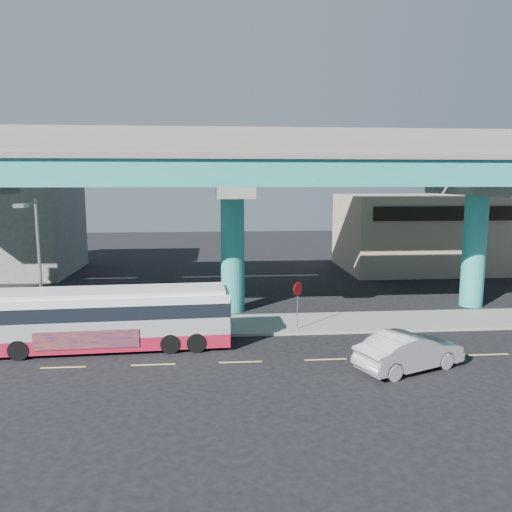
{
  "coord_description": "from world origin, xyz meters",
  "views": [
    {
      "loc": [
        -1.13,
        -22.37,
        8.32
      ],
      "look_at": [
        1.07,
        4.0,
        4.32
      ],
      "focal_mm": 35.0,
      "sensor_mm": 36.0,
      "label": 1
    }
  ],
  "objects": [
    {
      "name": "street_lamp",
      "position": [
        -10.21,
        3.45,
        4.89
      ],
      "size": [
        0.5,
        2.39,
        7.25
      ],
      "color": "gray",
      "rests_on": "sidewalk"
    },
    {
      "name": "building_beige",
      "position": [
        18.0,
        22.98,
        3.51
      ],
      "size": [
        14.0,
        10.23,
        7.0
      ],
      "color": "tan",
      "rests_on": "ground"
    },
    {
      "name": "ground",
      "position": [
        0.0,
        0.0,
        0.0
      ],
      "size": [
        120.0,
        120.0,
        0.0
      ],
      "primitive_type": "plane",
      "color": "black",
      "rests_on": "ground"
    },
    {
      "name": "lane_markings",
      "position": [
        -0.0,
        -0.3,
        0.01
      ],
      "size": [
        58.0,
        0.12,
        0.01
      ],
      "color": "#D8C64C",
      "rests_on": "ground"
    },
    {
      "name": "stop_sign",
      "position": [
        3.41,
        4.18,
        2.1
      ],
      "size": [
        0.6,
        0.58,
        2.69
      ],
      "rotation": [
        0.0,
        0.0,
        0.38
      ],
      "color": "gray",
      "rests_on": "sidewalk"
    },
    {
      "name": "transit_bus",
      "position": [
        -6.29,
        2.16,
        1.65
      ],
      "size": [
        11.86,
        3.1,
        3.01
      ],
      "rotation": [
        0.0,
        0.0,
        0.05
      ],
      "color": "maroon",
      "rests_on": "ground"
    },
    {
      "name": "building_concrete",
      "position": [
        -20.0,
        24.0,
        4.5
      ],
      "size": [
        12.0,
        10.0,
        9.0
      ],
      "primitive_type": "cube",
      "color": "gray",
      "rests_on": "ground"
    },
    {
      "name": "viaduct",
      "position": [
        -0.0,
        9.11,
        9.14
      ],
      "size": [
        52.0,
        12.4,
        11.7
      ],
      "color": "teal",
      "rests_on": "ground"
    },
    {
      "name": "sedan",
      "position": [
        7.43,
        -1.78,
        0.84
      ],
      "size": [
        5.35,
        6.34,
        1.68
      ],
      "primitive_type": "imported",
      "rotation": [
        0.0,
        0.0,
        1.96
      ],
      "color": "#A5A5AA",
      "rests_on": "ground"
    },
    {
      "name": "sidewalk",
      "position": [
        0.0,
        5.5,
        0.07
      ],
      "size": [
        70.0,
        4.0,
        0.15
      ],
      "primitive_type": "cube",
      "color": "gray",
      "rests_on": "ground"
    }
  ]
}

